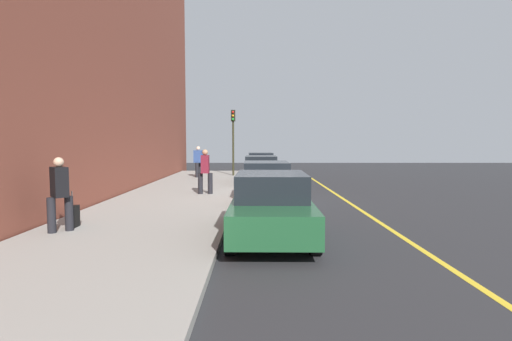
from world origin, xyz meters
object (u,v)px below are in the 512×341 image
object	(u,v)px
parked_car_green	(271,206)
parked_car_charcoal	(261,171)
pedestrian_burgundy_coat	(205,170)
parked_car_navy	(261,164)
rolling_suitcase	(73,216)
parked_car_silver	(266,183)
traffic_light_pole	(233,131)
pedestrian_blue_coat	(198,161)
pedestrian_black_coat	(60,192)

from	to	relation	value
parked_car_green	parked_car_charcoal	bearing A→B (deg)	-179.56
pedestrian_burgundy_coat	parked_car_navy	bearing A→B (deg)	167.98
parked_car_charcoal	rolling_suitcase	world-z (taller)	parked_car_charcoal
parked_car_silver	pedestrian_burgundy_coat	size ratio (longest dim) A/B	2.39
traffic_light_pole	rolling_suitcase	bearing A→B (deg)	-11.40
parked_car_navy	pedestrian_blue_coat	distance (m)	5.04
pedestrian_black_coat	pedestrian_burgundy_coat	xyz separation A→B (m)	(-6.84, 2.51, 0.03)
parked_car_charcoal	pedestrian_burgundy_coat	size ratio (longest dim) A/B	2.41
pedestrian_blue_coat	pedestrian_black_coat	bearing A→B (deg)	-4.41
traffic_light_pole	rolling_suitcase	xyz separation A→B (m)	(15.31, -3.09, -2.50)
parked_car_navy	pedestrian_black_coat	distance (m)	18.58
pedestrian_blue_coat	parked_car_green	bearing A→B (deg)	14.47
parked_car_charcoal	pedestrian_burgundy_coat	bearing A→B (deg)	-26.19
parked_car_silver	traffic_light_pole	world-z (taller)	traffic_light_pole
pedestrian_black_coat	pedestrian_blue_coat	size ratio (longest dim) A/B	0.95
parked_car_silver	pedestrian_black_coat	size ratio (longest dim) A/B	2.46
pedestrian_burgundy_coat	rolling_suitcase	bearing A→B (deg)	-21.25
parked_car_charcoal	pedestrian_blue_coat	xyz separation A→B (m)	(-3.06, -3.69, 0.37)
parked_car_silver	parked_car_green	world-z (taller)	same
parked_car_navy	pedestrian_blue_coat	bearing A→B (deg)	-48.17
traffic_light_pole	parked_car_green	bearing A→B (deg)	6.36
pedestrian_burgundy_coat	parked_car_charcoal	bearing A→B (deg)	153.81
parked_car_silver	traffic_light_pole	xyz separation A→B (m)	(-10.54, -1.79, 2.16)
parked_car_charcoal	pedestrian_blue_coat	world-z (taller)	pedestrian_blue_coat
pedestrian_burgundy_coat	traffic_light_pole	xyz separation A→B (m)	(-8.98, 0.62, 1.82)
parked_car_navy	rolling_suitcase	xyz separation A→B (m)	(17.42, -4.82, -0.34)
pedestrian_burgundy_coat	rolling_suitcase	distance (m)	6.83
traffic_light_pole	rolling_suitcase	size ratio (longest dim) A/B	4.58
traffic_light_pole	parked_car_silver	bearing A→B (deg)	9.65
pedestrian_black_coat	traffic_light_pole	xyz separation A→B (m)	(-15.82, 3.13, 1.84)
parked_car_charcoal	rolling_suitcase	xyz separation A→B (m)	(11.01, -4.77, -0.34)
parked_car_navy	parked_car_silver	world-z (taller)	same
parked_car_charcoal	rolling_suitcase	distance (m)	12.01
parked_car_silver	pedestrian_burgundy_coat	world-z (taller)	pedestrian_burgundy_coat
pedestrian_burgundy_coat	traffic_light_pole	world-z (taller)	traffic_light_pole
pedestrian_black_coat	traffic_light_pole	world-z (taller)	traffic_light_pole
parked_car_silver	parked_car_charcoal	bearing A→B (deg)	-178.97
parked_car_silver	rolling_suitcase	distance (m)	6.83
pedestrian_burgundy_coat	rolling_suitcase	world-z (taller)	pedestrian_burgundy_coat
parked_car_charcoal	traffic_light_pole	size ratio (longest dim) A/B	1.06
parked_car_silver	pedestrian_blue_coat	world-z (taller)	pedestrian_blue_coat
parked_car_silver	pedestrian_black_coat	distance (m)	7.23
parked_car_green	pedestrian_burgundy_coat	bearing A→B (deg)	-160.85
parked_car_green	pedestrian_blue_coat	world-z (taller)	pedestrian_blue_coat
parked_car_charcoal	pedestrian_burgundy_coat	world-z (taller)	pedestrian_burgundy_coat
parked_car_navy	traffic_light_pole	distance (m)	3.49
pedestrian_black_coat	pedestrian_burgundy_coat	distance (m)	7.28
parked_car_silver	traffic_light_pole	bearing A→B (deg)	-170.35
pedestrian_blue_coat	traffic_light_pole	world-z (taller)	traffic_light_pole
rolling_suitcase	parked_car_navy	bearing A→B (deg)	164.53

